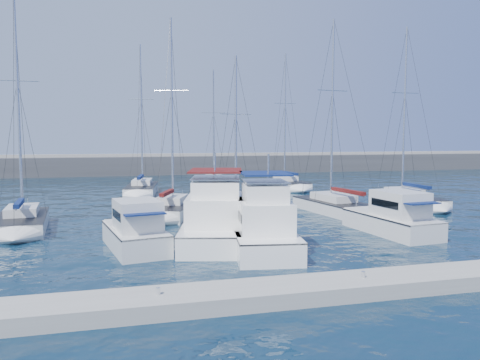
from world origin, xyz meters
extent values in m
plane|color=black|center=(0.00, 0.00, 0.00)|extent=(220.00, 220.00, 0.00)
cube|color=#424244|center=(0.00, 52.00, 1.00)|extent=(160.00, 6.00, 4.00)
cube|color=gray|center=(0.00, 52.00, 3.20)|extent=(160.00, 1.20, 0.50)
cube|color=gray|center=(0.00, -11.00, 0.30)|extent=(40.00, 2.20, 0.60)
cylinder|color=silver|center=(-8.00, -11.00, 0.72)|extent=(0.16, 0.16, 0.25)
cylinder|color=silver|center=(0.00, -11.00, 0.72)|extent=(0.16, 0.16, 0.25)
cube|color=silver|center=(-8.47, -1.34, 0.40)|extent=(3.61, 6.39, 1.60)
cube|color=#262628|center=(-8.47, -1.34, 1.15)|extent=(3.66, 6.40, 0.08)
cube|color=silver|center=(-8.33, -2.07, 2.00)|extent=(2.65, 3.14, 1.60)
cube|color=black|center=(-8.33, -2.07, 2.08)|extent=(2.59, 2.60, 0.45)
cube|color=#0D1D4E|center=(-8.14, -3.15, 2.30)|extent=(2.35, 2.18, 0.07)
cube|color=white|center=(-3.60, 0.00, 0.40)|extent=(6.10, 10.79, 1.60)
cube|color=#262628|center=(-3.60, 0.00, 1.15)|extent=(6.18, 10.81, 0.08)
cube|color=white|center=(-3.89, -1.21, 2.00)|extent=(4.25, 5.35, 1.60)
cube|color=black|center=(-3.89, -1.21, 2.08)|extent=(4.09, 4.45, 0.45)
cube|color=white|center=(-3.94, -1.40, 3.25)|extent=(3.29, 3.82, 0.90)
cube|color=#4F110F|center=(-3.94, -1.40, 4.25)|extent=(3.72, 4.36, 0.08)
cube|color=white|center=(-1.75, -3.01, 0.40)|extent=(4.36, 8.56, 1.60)
cube|color=#262628|center=(-1.75, -3.01, 1.15)|extent=(4.42, 8.57, 0.08)
cube|color=white|center=(-1.90, -4.00, 2.00)|extent=(3.22, 4.15, 1.60)
cube|color=black|center=(-1.90, -4.00, 2.08)|extent=(3.16, 3.41, 0.45)
cube|color=white|center=(-1.93, -4.19, 3.25)|extent=(2.52, 2.95, 0.90)
cube|color=#0D1D4E|center=(-1.93, -4.19, 4.25)|extent=(2.84, 3.36, 0.08)
cube|color=silver|center=(7.49, -1.08, 0.40)|extent=(3.35, 7.16, 1.60)
cube|color=#262628|center=(7.49, -1.08, 1.15)|extent=(3.40, 7.16, 0.08)
cube|color=silver|center=(7.57, -1.92, 2.00)|extent=(2.58, 3.42, 1.60)
cube|color=black|center=(7.57, -1.92, 2.08)|extent=(2.56, 2.78, 0.45)
cube|color=#0D1D4E|center=(7.70, -3.18, 2.30)|extent=(2.34, 2.31, 0.07)
cube|color=silver|center=(-15.54, 6.00, 0.30)|extent=(3.67, 7.86, 1.30)
cube|color=#262628|center=(-15.54, 6.00, 0.93)|extent=(3.73, 7.87, 0.06)
cube|color=silver|center=(-15.58, 6.47, 1.25)|extent=(2.24, 3.50, 0.55)
cylinder|color=silver|center=(-15.61, 6.76, 8.45)|extent=(0.18, 0.18, 13.99)
cylinder|color=silver|center=(-15.44, 4.86, 1.80)|extent=(0.46, 3.81, 0.12)
cube|color=#0D1D4E|center=(-15.43, 4.76, 1.95)|extent=(0.65, 3.45, 0.28)
cube|color=silver|center=(-5.37, 9.12, 0.30)|extent=(5.25, 7.80, 1.30)
cube|color=#262628|center=(-5.37, 9.12, 0.93)|extent=(5.31, 7.82, 0.06)
cube|color=silver|center=(-5.22, 9.55, 1.25)|extent=(2.90, 3.63, 0.55)
cylinder|color=silver|center=(-5.13, 9.80, 8.37)|extent=(0.18, 0.18, 13.84)
cylinder|color=silver|center=(-5.74, 8.11, 1.80)|extent=(1.33, 3.44, 0.12)
cube|color=#4F110F|center=(-5.77, 8.01, 1.95)|extent=(1.42, 3.17, 0.28)
cube|color=white|center=(-0.59, 6.00, 0.30)|extent=(4.48, 7.33, 1.30)
cube|color=#262628|center=(-0.59, 6.00, 0.93)|extent=(4.53, 7.34, 0.06)
cube|color=white|center=(-0.70, 6.41, 1.25)|extent=(2.56, 3.36, 0.55)
cylinder|color=silver|center=(-0.76, 6.66, 6.77)|extent=(0.18, 0.18, 10.65)
cylinder|color=silver|center=(-0.34, 5.01, 1.80)|extent=(0.95, 3.34, 0.12)
cube|color=#4F110F|center=(-0.32, 4.91, 1.95)|extent=(1.09, 3.06, 0.28)
cube|color=silver|center=(7.76, 7.04, 0.30)|extent=(4.26, 9.43, 1.30)
cube|color=#262628|center=(7.76, 7.04, 0.93)|extent=(4.33, 9.43, 0.06)
cube|color=silver|center=(7.69, 7.60, 1.25)|extent=(2.52, 4.21, 0.55)
cylinder|color=silver|center=(7.64, 7.94, 8.50)|extent=(0.18, 0.18, 14.09)
cylinder|color=silver|center=(7.94, 5.69, 1.80)|extent=(0.71, 4.53, 0.12)
cube|color=#4F110F|center=(7.96, 5.59, 1.95)|extent=(0.88, 4.10, 0.28)
cube|color=silver|center=(15.65, 9.13, 0.30)|extent=(3.01, 8.08, 1.30)
cube|color=#262628|center=(15.65, 9.13, 0.93)|extent=(3.07, 8.08, 0.06)
cube|color=silver|center=(15.65, 9.63, 1.25)|extent=(1.95, 3.54, 0.55)
cylinder|color=silver|center=(15.65, 9.93, 8.65)|extent=(0.18, 0.18, 14.39)
cylinder|color=silver|center=(15.65, 7.91, 1.80)|extent=(0.12, 4.04, 0.12)
cube|color=#0D1D4E|center=(15.65, 7.81, 1.95)|extent=(0.35, 3.64, 0.28)
cube|color=white|center=(-6.85, 24.67, 0.30)|extent=(4.20, 9.00, 1.30)
cube|color=#262628|center=(-6.85, 24.67, 0.93)|extent=(4.26, 9.01, 0.06)
cube|color=white|center=(-6.78, 25.20, 1.25)|extent=(2.47, 4.03, 0.55)
cylinder|color=silver|center=(-6.73, 25.53, 8.81)|extent=(0.18, 0.18, 14.72)
cylinder|color=silver|center=(-7.04, 23.38, 1.80)|extent=(0.73, 4.30, 0.12)
cube|color=#0D1D4E|center=(-7.05, 23.28, 1.95)|extent=(0.90, 3.91, 0.28)
cube|color=silver|center=(1.83, 27.87, 0.30)|extent=(4.51, 8.95, 1.30)
cube|color=#262628|center=(1.83, 27.87, 0.93)|extent=(4.57, 8.96, 0.06)
cube|color=silver|center=(1.92, 28.40, 1.25)|extent=(2.62, 4.03, 0.55)
cylinder|color=silver|center=(1.98, 28.71, 7.84)|extent=(0.18, 0.18, 12.79)
cylinder|color=silver|center=(1.61, 26.61, 1.80)|extent=(0.84, 4.23, 0.12)
cube|color=#4F110F|center=(1.60, 26.51, 1.95)|extent=(1.00, 3.85, 0.28)
cube|color=white|center=(10.20, 25.27, 0.30)|extent=(3.24, 7.98, 1.30)
cube|color=#262628|center=(10.20, 25.27, 0.93)|extent=(3.30, 7.99, 0.06)
cube|color=white|center=(10.19, 25.76, 1.25)|extent=(2.05, 3.51, 0.55)
cylinder|color=silver|center=(10.18, 26.06, 8.74)|extent=(0.18, 0.18, 14.57)
cylinder|color=silver|center=(10.24, 24.08, 1.80)|extent=(0.24, 3.95, 0.12)
cube|color=#0D1D4E|center=(10.24, 23.98, 1.95)|extent=(0.46, 3.56, 0.28)
camera|label=1|loc=(-9.24, -27.20, 6.09)|focal=35.00mm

